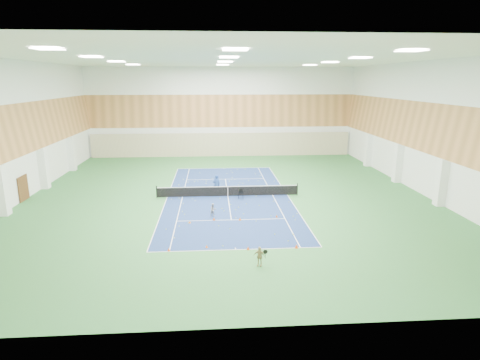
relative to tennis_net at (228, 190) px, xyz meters
name	(u,v)px	position (x,y,z in m)	size (l,w,h in m)	color
ground	(228,196)	(0.00, 0.00, -0.55)	(40.00, 40.00, 0.00)	#2E6C33
room_shell	(227,130)	(0.00, 0.00, 5.45)	(36.00, 40.00, 12.00)	white
wood_cladding	(227,107)	(0.00, 0.00, 7.45)	(36.00, 40.00, 8.00)	#BE7E46
ceiling_light_grid	(227,60)	(0.00, 0.00, 11.37)	(21.40, 25.40, 0.06)	white
court_surface	(228,196)	(0.00, 0.00, -0.55)	(10.97, 23.77, 0.01)	navy
tennis_balls_scatter	(228,196)	(0.00, 0.00, -0.50)	(10.57, 22.77, 0.07)	#C7DC25
tennis_net	(228,190)	(0.00, 0.00, 0.00)	(12.80, 0.10, 1.10)	black
back_curtain	(222,145)	(0.00, 19.75, 1.05)	(35.40, 0.16, 3.20)	#C6B793
door_left_b	(23,188)	(-17.92, 0.00, 0.55)	(0.08, 1.80, 2.20)	#593319
coach	(216,185)	(-1.03, 0.60, 0.40)	(0.69, 0.45, 1.90)	navy
child_court	(213,210)	(-1.36, -5.46, -0.03)	(0.51, 0.39, 1.04)	gray
child_apron	(259,256)	(1.22, -14.17, 0.03)	(0.68, 0.28, 1.17)	tan
ball_cart	(241,194)	(1.11, -0.85, -0.14)	(0.47, 0.47, 0.81)	black
cone_svc_a	(190,222)	(-3.11, -6.85, -0.45)	(0.17, 0.17, 0.19)	orange
cone_svc_b	(214,219)	(-1.31, -6.38, -0.43)	(0.21, 0.21, 0.24)	#FB5A0D
cone_svc_c	(240,219)	(0.65, -6.53, -0.43)	(0.22, 0.22, 0.24)	#D8540B
cone_svc_d	(277,216)	(3.53, -6.03, -0.45)	(0.19, 0.19, 0.21)	#F5590C
cone_base_a	(169,250)	(-4.14, -11.80, -0.44)	(0.20, 0.20, 0.22)	#EE4A0C
cone_base_b	(207,246)	(-1.81, -11.44, -0.46)	(0.17, 0.17, 0.19)	orange
cone_base_c	(248,248)	(0.79, -11.92, -0.44)	(0.20, 0.20, 0.22)	#F7510D
cone_base_d	(297,246)	(3.86, -11.88, -0.42)	(0.23, 0.23, 0.25)	#FF4E0D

